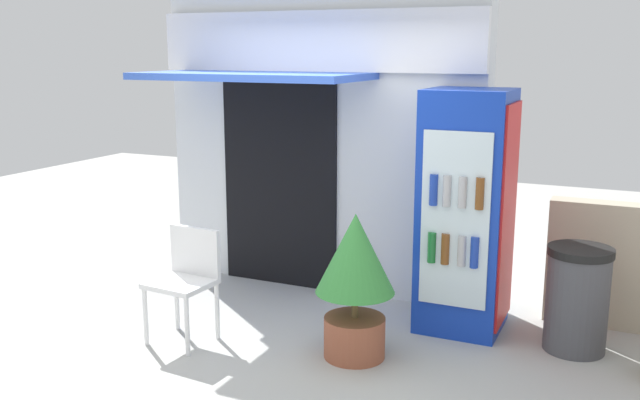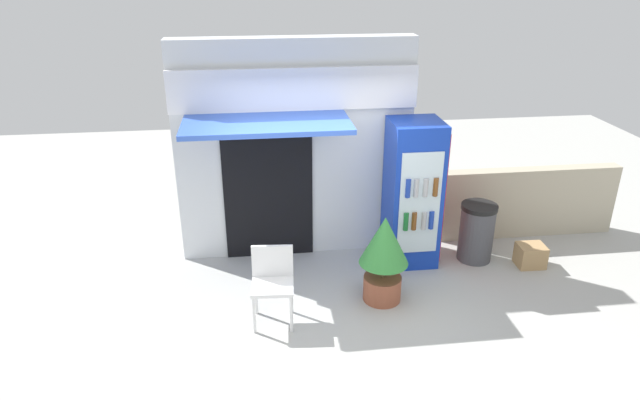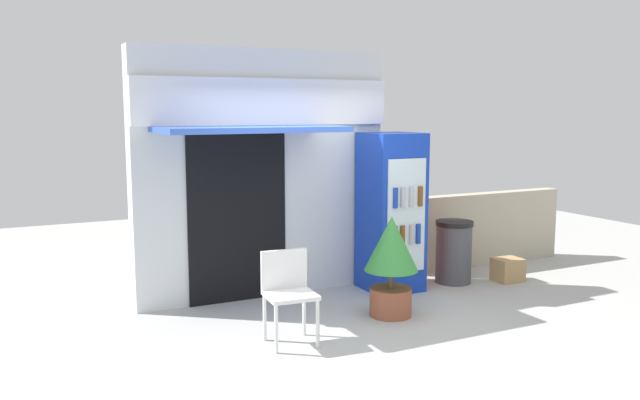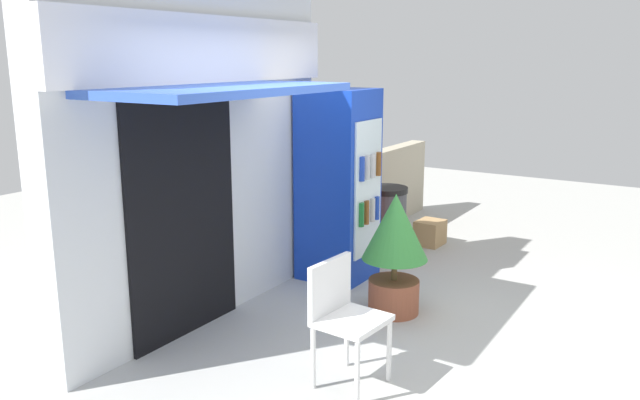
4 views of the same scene
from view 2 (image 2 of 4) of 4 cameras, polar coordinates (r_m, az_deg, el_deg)
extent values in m
plane|color=#B2B2AD|center=(6.66, 1.25, -11.78)|extent=(16.00, 16.00, 0.00)
cube|color=silver|center=(7.51, -2.60, 5.05)|extent=(3.12, 0.28, 2.93)
cube|color=white|center=(7.11, -2.60, 11.16)|extent=(3.12, 0.08, 0.53)
cube|color=blue|center=(6.72, -5.44, 7.73)|extent=(1.98, 0.99, 0.06)
cube|color=black|center=(7.51, -5.28, 1.09)|extent=(1.18, 0.03, 1.98)
cube|color=#1438B2|center=(7.48, 9.33, 0.67)|extent=(0.66, 0.66, 1.96)
cube|color=silver|center=(7.18, 10.07, -0.39)|extent=(0.53, 0.02, 1.37)
cube|color=red|center=(7.58, 11.79, 0.79)|extent=(0.02, 0.60, 1.76)
cylinder|color=#196B2D|center=(7.22, 8.70, -2.18)|extent=(0.06, 0.06, 0.24)
cylinder|color=brown|center=(7.24, 9.51, -2.13)|extent=(0.06, 0.06, 0.24)
cylinder|color=#B2B2B7|center=(7.28, 10.48, -2.06)|extent=(0.06, 0.06, 0.24)
cylinder|color=#1938A5|center=(7.31, 11.22, -2.02)|extent=(0.06, 0.06, 0.24)
cylinder|color=#1938A5|center=(7.03, 8.92, 1.17)|extent=(0.06, 0.06, 0.24)
cylinder|color=#B2B2B7|center=(7.06, 9.73, 1.21)|extent=(0.06, 0.06, 0.24)
cylinder|color=#B2B2B7|center=(7.09, 10.65, 1.25)|extent=(0.06, 0.06, 0.24)
cylinder|color=brown|center=(7.13, 11.65, 1.30)|extent=(0.06, 0.06, 0.24)
cylinder|color=white|center=(6.33, -6.71, -11.51)|extent=(0.04, 0.04, 0.46)
cylinder|color=white|center=(6.31, -2.92, -11.48)|extent=(0.04, 0.04, 0.46)
cylinder|color=white|center=(6.63, -6.51, -9.69)|extent=(0.04, 0.04, 0.46)
cylinder|color=white|center=(6.62, -2.91, -9.65)|extent=(0.04, 0.04, 0.46)
cube|color=white|center=(6.33, -4.84, -8.69)|extent=(0.50, 0.46, 0.04)
cube|color=white|center=(6.39, -4.85, -6.16)|extent=(0.47, 0.08, 0.39)
cylinder|color=#995138|center=(6.93, 6.31, -8.85)|extent=(0.46, 0.46, 0.31)
cylinder|color=brown|center=(6.80, 6.41, -7.04)|extent=(0.05, 0.05, 0.20)
cone|color=#388C3D|center=(6.60, 6.56, -4.08)|extent=(0.59, 0.59, 0.59)
cylinder|color=#47474C|center=(7.93, 15.56, -3.35)|extent=(0.46, 0.46, 0.75)
cylinder|color=black|center=(7.76, 15.88, -0.68)|extent=(0.48, 0.48, 0.06)
cube|color=#B7AD93|center=(8.80, 20.31, -0.19)|extent=(2.64, 0.21, 1.04)
cube|color=tan|center=(8.09, 20.56, -5.28)|extent=(0.37, 0.31, 0.30)
camera|label=1|loc=(3.81, 57.47, -13.31)|focal=39.62mm
camera|label=3|loc=(2.81, -84.28, -36.35)|focal=36.66mm
camera|label=4|loc=(5.07, -49.28, -3.25)|focal=35.58mm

